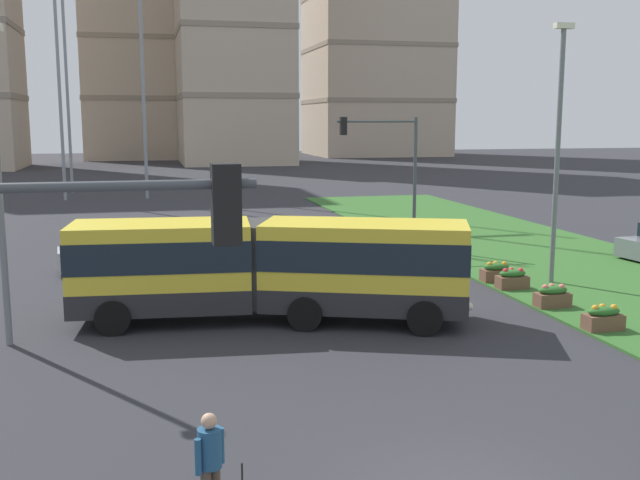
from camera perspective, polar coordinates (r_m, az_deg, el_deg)
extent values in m
cube|color=yellow|center=(22.08, 3.45, -1.94)|extent=(6.50, 4.51, 2.55)
cube|color=#262628|center=(22.28, 3.43, -4.28)|extent=(6.52, 4.54, 0.70)
cube|color=#19232D|center=(22.00, 3.46, -0.86)|extent=(6.55, 4.56, 0.90)
cube|color=yellow|center=(22.51, -12.09, -1.92)|extent=(5.40, 2.96, 2.55)
cube|color=#262628|center=(22.70, -12.01, -4.21)|extent=(5.43, 2.98, 0.70)
cube|color=#19232D|center=(22.43, -12.13, -0.85)|extent=(5.45, 3.00, 0.90)
cylinder|color=#383838|center=(22.51, -4.19, -1.74)|extent=(2.40, 2.40, 2.45)
cylinder|color=black|center=(23.50, 8.05, -4.39)|extent=(1.03, 0.62, 1.00)
cylinder|color=black|center=(21.08, 8.05, -5.98)|extent=(1.03, 0.62, 1.00)
cylinder|color=black|center=(23.73, -0.20, -4.16)|extent=(1.03, 0.62, 1.00)
cylinder|color=black|center=(21.33, -1.16, -5.71)|extent=(1.03, 0.62, 1.00)
cylinder|color=black|center=(24.11, -14.89, -4.27)|extent=(1.02, 0.37, 1.00)
cylinder|color=black|center=(21.70, -15.64, -5.79)|extent=(1.02, 0.37, 1.00)
sphere|color=#F9EFC6|center=(23.13, 11.10, -3.93)|extent=(0.24, 0.24, 0.24)
sphere|color=#F9EFC6|center=(21.38, 11.36, -5.02)|extent=(0.24, 0.24, 0.24)
cylinder|color=black|center=(35.02, 22.47, -0.80)|extent=(0.66, 0.29, 0.64)
cube|color=#B7BABF|center=(30.73, -15.39, -1.25)|extent=(4.56, 2.24, 0.80)
cube|color=black|center=(30.61, -15.72, 0.02)|extent=(2.54, 1.91, 0.60)
cylinder|color=black|center=(31.79, -12.79, -1.28)|extent=(0.66, 0.28, 0.64)
cylinder|color=black|center=(30.03, -12.39, -1.88)|extent=(0.66, 0.28, 0.64)
cylinder|color=black|center=(31.61, -18.20, -1.58)|extent=(0.66, 0.28, 0.64)
cylinder|color=black|center=(29.84, -18.12, -2.20)|extent=(0.66, 0.28, 0.64)
cylinder|color=#23517A|center=(11.51, -8.48, -15.52)|extent=(0.36, 0.36, 0.60)
sphere|color=tan|center=(11.34, -8.53, -13.60)|extent=(0.24, 0.24, 0.24)
cylinder|color=#23517A|center=(11.69, -7.61, -15.38)|extent=(0.10, 0.10, 0.55)
cylinder|color=#23517A|center=(11.38, -9.35, -16.13)|extent=(0.10, 0.10, 0.55)
cylinder|color=black|center=(11.54, -6.00, -17.59)|extent=(0.03, 0.03, 0.40)
cube|color=brown|center=(22.73, 20.91, -5.91)|extent=(1.10, 0.56, 0.44)
ellipsoid|color=#2D6B28|center=(22.66, 20.96, -5.12)|extent=(0.99, 0.50, 0.28)
sphere|color=orange|center=(22.48, 20.38, -4.94)|extent=(0.20, 0.20, 0.20)
sphere|color=orange|center=(22.70, 20.86, -4.83)|extent=(0.20, 0.20, 0.20)
sphere|color=orange|center=(22.74, 21.65, -4.85)|extent=(0.20, 0.20, 0.20)
cube|color=brown|center=(24.94, 17.41, -4.40)|extent=(1.10, 0.56, 0.44)
ellipsoid|color=#2D6B28|center=(24.87, 17.45, -3.69)|extent=(0.99, 0.50, 0.28)
sphere|color=#EF7566|center=(24.71, 16.90, -3.50)|extent=(0.20, 0.20, 0.20)
sphere|color=#EF7566|center=(24.92, 17.37, -3.42)|extent=(0.20, 0.20, 0.20)
sphere|color=#EF7566|center=(24.94, 18.08, -3.45)|extent=(0.20, 0.20, 0.20)
cube|color=brown|center=(27.21, 14.54, -3.15)|extent=(1.10, 0.56, 0.44)
ellipsoid|color=#2D6B28|center=(27.14, 14.57, -2.49)|extent=(0.99, 0.50, 0.28)
sphere|color=red|center=(27.00, 14.05, -2.32)|extent=(0.20, 0.20, 0.20)
sphere|color=red|center=(27.19, 14.50, -2.25)|extent=(0.20, 0.20, 0.20)
sphere|color=red|center=(27.20, 15.16, -2.28)|extent=(0.20, 0.20, 0.20)
cube|color=brown|center=(28.28, 13.38, -2.64)|extent=(1.10, 0.56, 0.44)
ellipsoid|color=#2D6B28|center=(28.22, 13.40, -2.01)|extent=(0.99, 0.50, 0.28)
sphere|color=orange|center=(28.08, 12.90, -1.84)|extent=(0.20, 0.20, 0.20)
sphere|color=orange|center=(28.27, 13.33, -1.78)|extent=(0.20, 0.20, 0.20)
sphere|color=orange|center=(28.27, 13.97, -1.80)|extent=(0.20, 0.20, 0.20)
cylinder|color=#474C51|center=(7.35, -19.62, 3.84)|extent=(3.76, 0.10, 0.10)
cube|color=black|center=(7.37, -7.23, 2.75)|extent=(0.28, 0.28, 0.80)
sphere|color=red|center=(7.34, -7.27, 4.69)|extent=(0.16, 0.16, 0.16)
sphere|color=yellow|center=(7.37, -7.23, 2.67)|extent=(0.16, 0.16, 0.16)
sphere|color=green|center=(7.40, -7.18, 0.67)|extent=(0.16, 0.16, 0.16)
cylinder|color=#474C51|center=(34.63, 7.29, 4.29)|extent=(0.16, 0.16, 6.11)
cylinder|color=#474C51|center=(33.89, 4.40, 9.07)|extent=(3.73, 0.10, 0.10)
cube|color=black|center=(33.45, 1.80, 8.74)|extent=(0.28, 0.28, 0.80)
sphere|color=red|center=(33.45, 1.81, 9.17)|extent=(0.16, 0.16, 0.16)
sphere|color=yellow|center=(33.45, 1.80, 8.73)|extent=(0.16, 0.16, 0.16)
sphere|color=green|center=(33.45, 1.80, 8.28)|extent=(0.16, 0.16, 0.16)
cylinder|color=slate|center=(28.12, 17.76, 5.88)|extent=(0.18, 0.18, 9.14)
cube|color=white|center=(28.26, 18.24, 15.37)|extent=(0.70, 0.28, 0.20)
cube|color=gray|center=(122.71, -14.17, 10.43)|extent=(14.62, 19.76, 0.70)
cube|color=gray|center=(123.25, -14.33, 14.50)|extent=(14.62, 19.76, 0.70)
cube|color=gray|center=(104.81, -6.65, 10.85)|extent=(14.94, 17.75, 0.70)
cube|color=gray|center=(105.42, -6.74, 15.58)|extent=(14.94, 17.75, 0.70)
cube|color=gray|center=(128.64, 4.20, 10.58)|extent=(21.42, 20.02, 0.70)
cube|color=gray|center=(129.14, 4.25, 14.43)|extent=(21.42, 20.02, 0.70)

